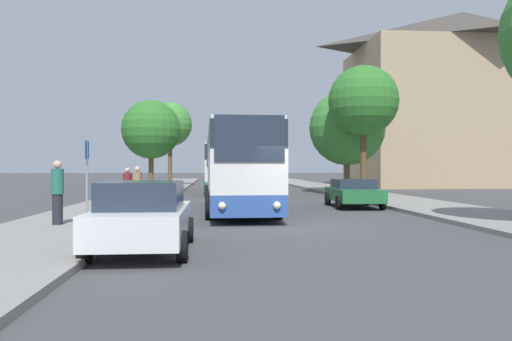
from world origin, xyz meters
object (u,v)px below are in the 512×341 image
(bus_stop_sign, at_px, (87,170))
(pedestrian_waiting_far, at_px, (137,188))
(tree_right_far, at_px, (347,128))
(parked_car_left_curb, at_px, (143,216))
(tree_left_far, at_px, (170,125))
(pedestrian_waiting_near, at_px, (127,188))
(bus_middle, at_px, (227,168))
(tree_right_near, at_px, (363,101))
(pedestrian_walking_back, at_px, (57,192))
(tree_left_near, at_px, (151,130))
(bus_front, at_px, (238,167))
(parked_car_right_near, at_px, (353,192))

(bus_stop_sign, height_order, pedestrian_waiting_far, bus_stop_sign)
(pedestrian_waiting_far, bearing_deg, tree_right_far, -48.31)
(parked_car_left_curb, height_order, tree_left_far, tree_left_far)
(parked_car_left_curb, relative_size, pedestrian_waiting_near, 2.48)
(bus_middle, distance_m, tree_right_near, 10.66)
(bus_middle, height_order, pedestrian_walking_back, bus_middle)
(pedestrian_waiting_far, distance_m, pedestrian_walking_back, 4.90)
(pedestrian_waiting_far, distance_m, tree_left_far, 29.51)
(tree_right_far, bearing_deg, pedestrian_waiting_far, -130.05)
(tree_left_near, xyz_separation_m, tree_right_near, (14.29, -8.82, 1.22))
(parked_car_left_curb, xyz_separation_m, tree_right_far, (10.84, 23.45, 3.85))
(bus_middle, relative_size, bus_stop_sign, 4.58)
(parked_car_left_curb, xyz_separation_m, tree_left_near, (-3.42, 28.51, 4.00))
(bus_stop_sign, relative_size, pedestrian_waiting_near, 1.55)
(pedestrian_waiting_near, xyz_separation_m, tree_right_near, (12.91, 9.73, 5.02))
(tree_right_near, bearing_deg, bus_front, -130.42)
(pedestrian_waiting_near, xyz_separation_m, pedestrian_waiting_far, (0.58, -1.15, 0.03))
(pedestrian_waiting_far, xyz_separation_m, tree_right_far, (12.30, 14.63, 3.61))
(pedestrian_walking_back, xyz_separation_m, tree_left_near, (-0.33, 24.32, 3.67))
(tree_left_near, height_order, tree_right_near, tree_right_near)
(tree_right_near, height_order, tree_right_far, tree_right_near)
(bus_middle, bearing_deg, bus_front, -87.49)
(pedestrian_walking_back, height_order, tree_right_far, tree_right_far)
(bus_stop_sign, distance_m, pedestrian_waiting_near, 4.30)
(parked_car_left_curb, height_order, pedestrian_walking_back, pedestrian_walking_back)
(parked_car_left_curb, xyz_separation_m, pedestrian_walking_back, (-3.09, 4.19, 0.33))
(pedestrian_waiting_near, distance_m, tree_left_far, 28.36)
(bus_front, xyz_separation_m, bus_stop_sign, (-5.14, -4.12, -0.09))
(tree_left_near, xyz_separation_m, tree_right_far, (14.26, -5.06, -0.15))
(bus_stop_sign, bearing_deg, parked_car_left_curb, -65.47)
(pedestrian_waiting_near, xyz_separation_m, tree_right_far, (12.88, 13.49, 3.64))
(tree_left_near, relative_size, tree_right_near, 0.86)
(bus_front, relative_size, pedestrian_walking_back, 5.87)
(tree_left_near, xyz_separation_m, tree_left_far, (0.64, 9.36, 1.19))
(bus_middle, height_order, tree_left_far, tree_left_far)
(parked_car_left_curb, height_order, pedestrian_waiting_near, pedestrian_waiting_near)
(tree_right_near, bearing_deg, pedestrian_walking_back, -131.99)
(pedestrian_walking_back, bearing_deg, bus_middle, -15.38)
(tree_left_near, bearing_deg, tree_left_far, 86.09)
(tree_left_far, bearing_deg, pedestrian_walking_back, -90.53)
(bus_front, height_order, tree_left_far, tree_left_far)
(pedestrian_walking_back, relative_size, tree_left_near, 0.27)
(pedestrian_waiting_near, xyz_separation_m, tree_left_far, (-0.73, 27.91, 4.98))
(tree_left_far, relative_size, tree_right_near, 0.99)
(bus_stop_sign, bearing_deg, bus_middle, 75.02)
(parked_car_left_curb, bearing_deg, pedestrian_waiting_far, 99.29)
(parked_car_right_near, height_order, tree_left_near, tree_left_near)
(tree_right_far, bearing_deg, tree_left_far, 133.35)
(bus_stop_sign, height_order, tree_right_far, tree_right_far)
(parked_car_left_curb, height_order, parked_car_right_near, parked_car_left_curb)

